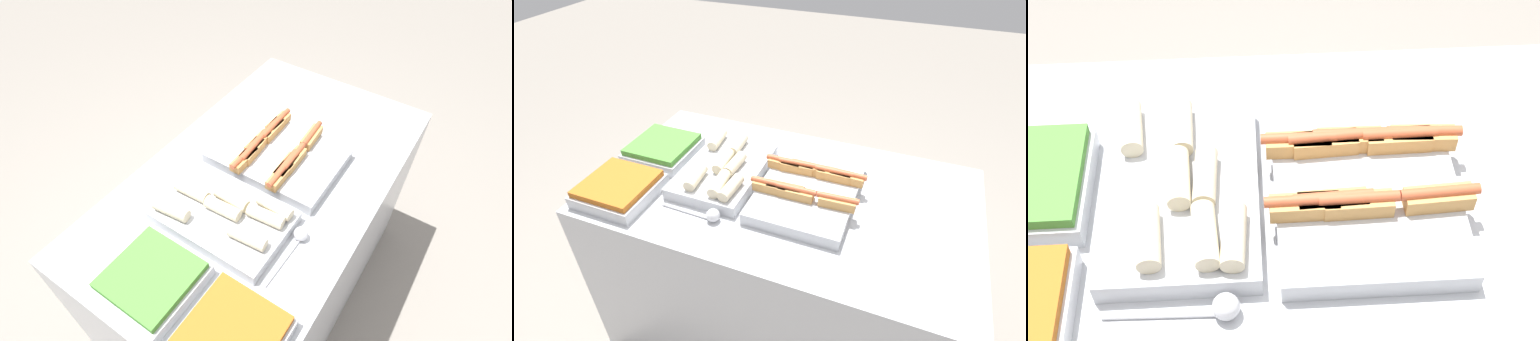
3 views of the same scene
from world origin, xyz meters
TOP-DOWN VIEW (x-y plane):
  - ground_plane at (0.00, 0.00)m, footprint 12.00×12.00m
  - counter at (0.00, 0.00)m, footprint 1.49×0.87m
  - tray_hotdogs at (0.10, 0.00)m, footprint 0.41×0.49m
  - tray_wraps at (-0.26, -0.00)m, footprint 0.30×0.45m
  - tray_side_front at (-0.58, -0.27)m, footprint 0.27×0.27m
  - tray_side_back at (-0.58, 0.03)m, footprint 0.27×0.27m
  - serving_spoon_near at (-0.19, -0.26)m, footprint 0.25×0.05m

SIDE VIEW (x-z plane):
  - ground_plane at x=0.00m, z-range 0.00..0.00m
  - counter at x=0.00m, z-range 0.00..0.91m
  - serving_spoon_near at x=-0.19m, z-range 0.90..0.95m
  - tray_wraps at x=-0.26m, z-range 0.89..0.99m
  - tray_side_front at x=-0.58m, z-range 0.90..0.98m
  - tray_side_back at x=-0.58m, z-range 0.90..0.98m
  - tray_hotdogs at x=0.10m, z-range 0.89..0.99m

